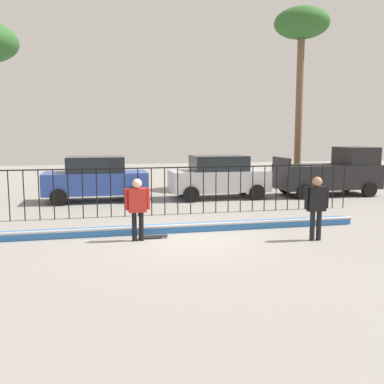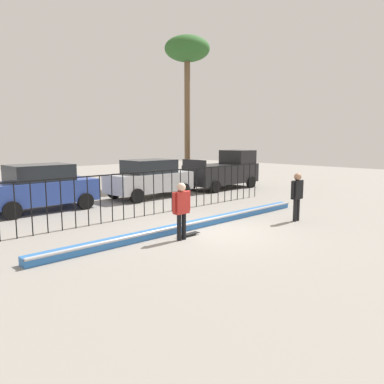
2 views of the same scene
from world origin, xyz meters
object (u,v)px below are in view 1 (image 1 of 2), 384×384
(camera_operator, at_px, (316,202))
(pickup_truck, at_px, (331,173))
(skateboard, at_px, (153,236))
(parked_car_blue, at_px, (96,178))
(palm_tree_tall, at_px, (302,30))
(parked_car_silver, at_px, (219,176))
(skateboarder, at_px, (137,204))

(camera_operator, height_order, pickup_truck, pickup_truck)
(skateboard, height_order, pickup_truck, pickup_truck)
(parked_car_blue, bearing_deg, palm_tree_tall, 11.65)
(pickup_truck, bearing_deg, skateboard, -144.88)
(skateboard, bearing_deg, camera_operator, -8.79)
(pickup_truck, distance_m, palm_tree_tall, 7.57)
(parked_car_blue, bearing_deg, parked_car_silver, -3.89)
(skateboarder, relative_size, skateboard, 2.09)
(pickup_truck, relative_size, palm_tree_tall, 0.51)
(skateboarder, bearing_deg, parked_car_blue, 132.45)
(parked_car_blue, relative_size, parked_car_silver, 1.00)
(parked_car_blue, xyz_separation_m, parked_car_silver, (5.34, -0.30, 0.00))
(skateboard, bearing_deg, parked_car_silver, 67.08)
(skateboarder, bearing_deg, camera_operator, 21.98)
(skateboard, xyz_separation_m, pickup_truck, (9.22, 6.56, 0.98))
(camera_operator, relative_size, pickup_truck, 0.37)
(skateboarder, relative_size, camera_operator, 0.97)
(skateboard, relative_size, parked_car_blue, 0.19)
(skateboarder, height_order, camera_operator, camera_operator)
(camera_operator, bearing_deg, parked_car_blue, 5.24)
(skateboarder, height_order, parked_car_silver, parked_car_silver)
(skateboarder, xyz_separation_m, skateboard, (0.42, 0.16, -0.95))
(skateboard, xyz_separation_m, camera_operator, (4.25, -1.15, 0.97))
(skateboarder, relative_size, parked_car_silver, 0.39)
(parked_car_silver, distance_m, pickup_truck, 5.41)
(parked_car_blue, bearing_deg, pickup_truck, -3.60)
(parked_car_blue, distance_m, pickup_truck, 10.75)
(palm_tree_tall, bearing_deg, parked_car_blue, -167.72)
(skateboarder, distance_m, parked_car_blue, 7.36)
(skateboard, bearing_deg, palm_tree_tall, 52.97)
(pickup_truck, xyz_separation_m, palm_tree_tall, (-0.36, 2.82, 7.02))
(camera_operator, xyz_separation_m, pickup_truck, (4.97, 7.71, 0.00))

